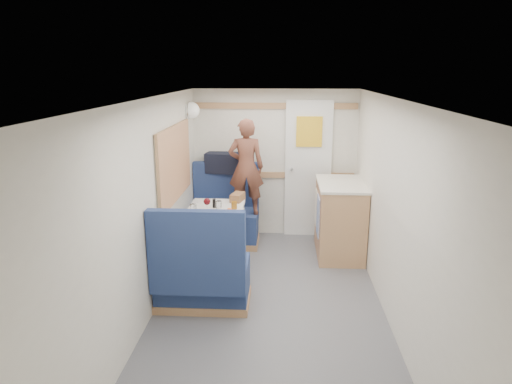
# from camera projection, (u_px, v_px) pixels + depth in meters

# --- Properties ---
(floor) EXTENTS (4.50, 4.50, 0.00)m
(floor) POSITION_uv_depth(u_px,v_px,m) (269.00, 316.00, 4.29)
(floor) COLOR #515156
(floor) RESTS_ON ground
(ceiling) EXTENTS (4.50, 4.50, 0.00)m
(ceiling) POSITION_uv_depth(u_px,v_px,m) (271.00, 100.00, 3.77)
(ceiling) COLOR silver
(ceiling) RESTS_ON wall_back
(wall_back) EXTENTS (2.20, 0.02, 2.00)m
(wall_back) POSITION_uv_depth(u_px,v_px,m) (275.00, 164.00, 6.20)
(wall_back) COLOR silver
(wall_back) RESTS_ON floor
(wall_left) EXTENTS (0.02, 4.50, 2.00)m
(wall_left) POSITION_uv_depth(u_px,v_px,m) (147.00, 212.00, 4.10)
(wall_left) COLOR silver
(wall_left) RESTS_ON floor
(wall_right) EXTENTS (0.02, 4.50, 2.00)m
(wall_right) POSITION_uv_depth(u_px,v_px,m) (396.00, 217.00, 3.97)
(wall_right) COLOR silver
(wall_right) RESTS_ON floor
(oak_trim_low) EXTENTS (2.15, 0.02, 0.08)m
(oak_trim_low) POSITION_uv_depth(u_px,v_px,m) (275.00, 175.00, 6.22)
(oak_trim_low) COLOR #A8714C
(oak_trim_low) RESTS_ON wall_back
(oak_trim_high) EXTENTS (2.15, 0.02, 0.08)m
(oak_trim_high) POSITION_uv_depth(u_px,v_px,m) (275.00, 106.00, 5.98)
(oak_trim_high) COLOR #A8714C
(oak_trim_high) RESTS_ON wall_back
(side_window) EXTENTS (0.04, 1.30, 0.72)m
(side_window) POSITION_uv_depth(u_px,v_px,m) (174.00, 163.00, 4.99)
(side_window) COLOR #B7BEA1
(side_window) RESTS_ON wall_left
(rear_door) EXTENTS (0.62, 0.12, 1.86)m
(rear_door) POSITION_uv_depth(u_px,v_px,m) (308.00, 167.00, 6.15)
(rear_door) COLOR white
(rear_door) RESTS_ON wall_back
(dinette_table) EXTENTS (0.62, 0.92, 0.72)m
(dinette_table) POSITION_uv_depth(u_px,v_px,m) (215.00, 223.00, 5.15)
(dinette_table) COLOR white
(dinette_table) RESTS_ON floor
(bench_far) EXTENTS (0.90, 0.59, 1.05)m
(bench_far) POSITION_uv_depth(u_px,v_px,m) (225.00, 221.00, 6.05)
(bench_far) COLOR navy
(bench_far) RESTS_ON floor
(bench_near) EXTENTS (0.90, 0.59, 1.05)m
(bench_near) POSITION_uv_depth(u_px,v_px,m) (202.00, 278.00, 4.38)
(bench_near) COLOR navy
(bench_near) RESTS_ON floor
(ledge) EXTENTS (0.90, 0.14, 0.04)m
(ledge) POSITION_uv_depth(u_px,v_px,m) (226.00, 174.00, 6.14)
(ledge) COLOR #A8714C
(ledge) RESTS_ON bench_far
(dome_light) EXTENTS (0.20, 0.20, 0.20)m
(dome_light) POSITION_uv_depth(u_px,v_px,m) (191.00, 110.00, 5.68)
(dome_light) COLOR white
(dome_light) RESTS_ON wall_left
(galley_counter) EXTENTS (0.57, 0.92, 0.92)m
(galley_counter) POSITION_uv_depth(u_px,v_px,m) (339.00, 218.00, 5.62)
(galley_counter) COLOR #A8714C
(galley_counter) RESTS_ON floor
(person) EXTENTS (0.46, 0.31, 1.22)m
(person) POSITION_uv_depth(u_px,v_px,m) (246.00, 167.00, 5.71)
(person) COLOR brown
(person) RESTS_ON bench_far
(duffel_bag) EXTENTS (0.59, 0.35, 0.27)m
(duffel_bag) POSITION_uv_depth(u_px,v_px,m) (227.00, 163.00, 6.10)
(duffel_bag) COLOR black
(duffel_bag) RESTS_ON ledge
(tray) EXTENTS (0.34, 0.39, 0.02)m
(tray) POSITION_uv_depth(u_px,v_px,m) (228.00, 212.00, 5.01)
(tray) COLOR white
(tray) RESTS_ON dinette_table
(orange_fruit) EXTENTS (0.08, 0.08, 0.08)m
(orange_fruit) POSITION_uv_depth(u_px,v_px,m) (229.00, 212.00, 4.86)
(orange_fruit) COLOR #F7580B
(orange_fruit) RESTS_ON tray
(cheese_block) EXTENTS (0.12, 0.09, 0.04)m
(cheese_block) POSITION_uv_depth(u_px,v_px,m) (219.00, 217.00, 4.73)
(cheese_block) COLOR #E1CC82
(cheese_block) RESTS_ON tray
(wine_glass) EXTENTS (0.08, 0.08, 0.17)m
(wine_glass) POSITION_uv_depth(u_px,v_px,m) (207.00, 202.00, 4.97)
(wine_glass) COLOR white
(wine_glass) RESTS_ON dinette_table
(tumbler_left) EXTENTS (0.07, 0.07, 0.12)m
(tumbler_left) POSITION_uv_depth(u_px,v_px,m) (193.00, 209.00, 4.93)
(tumbler_left) COLOR white
(tumbler_left) RESTS_ON dinette_table
(tumbler_right) EXTENTS (0.06, 0.06, 0.10)m
(tumbler_right) POSITION_uv_depth(u_px,v_px,m) (219.00, 205.00, 5.11)
(tumbler_right) COLOR silver
(tumbler_right) RESTS_ON dinette_table
(beer_glass) EXTENTS (0.07, 0.07, 0.10)m
(beer_glass) POSITION_uv_depth(u_px,v_px,m) (234.00, 206.00, 5.07)
(beer_glass) COLOR #8B5514
(beer_glass) RESTS_ON dinette_table
(pepper_grinder) EXTENTS (0.04, 0.04, 0.10)m
(pepper_grinder) POSITION_uv_depth(u_px,v_px,m) (214.00, 203.00, 5.18)
(pepper_grinder) COLOR black
(pepper_grinder) RESTS_ON dinette_table
(bread_loaf) EXTENTS (0.17, 0.25, 0.09)m
(bread_loaf) POSITION_uv_depth(u_px,v_px,m) (238.00, 197.00, 5.44)
(bread_loaf) COLOR brown
(bread_loaf) RESTS_ON dinette_table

